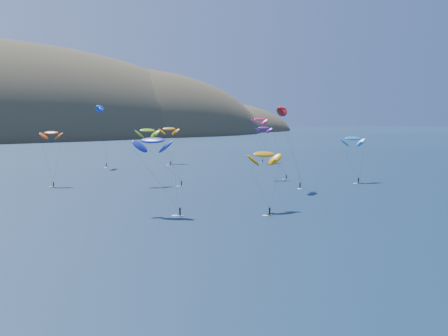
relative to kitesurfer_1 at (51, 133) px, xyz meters
name	(u,v)px	position (x,y,z in m)	size (l,w,h in m)	color
kitesurfer_1	(51,133)	(0.00, 0.00, 0.00)	(7.81, 11.03, 19.01)	#C9DC18
kitesurfer_2	(264,154)	(25.69, -79.45, -3.48)	(10.59, 11.46, 16.06)	#C9DC18
kitesurfer_3	(147,130)	(26.41, -16.79, 0.73)	(11.14, 13.74, 19.95)	#C9DC18
kitesurfer_4	(100,107)	(39.68, 52.41, 8.97)	(8.05, 10.17, 28.30)	#C9DC18
kitesurfer_5	(353,139)	(89.25, -48.13, -2.34)	(10.03, 10.85, 17.15)	#C9DC18
kitesurfer_6	(264,128)	(69.19, -24.10, 1.04)	(8.00, 10.60, 19.80)	#C9DC18
kitesurfer_8	(259,119)	(111.80, 33.37, 3.24)	(9.19, 6.76, 22.68)	#C9DC18
kitesurfer_9	(282,108)	(55.93, -49.84, 8.01)	(9.16, 9.55, 27.43)	#C9DC18
kitesurfer_10	(153,140)	(0.60, -68.80, 0.18)	(9.50, 14.17, 19.85)	#C9DC18
kitesurfer_11	(169,129)	(73.81, 52.55, -1.14)	(11.29, 15.11, 18.39)	#C9DC18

